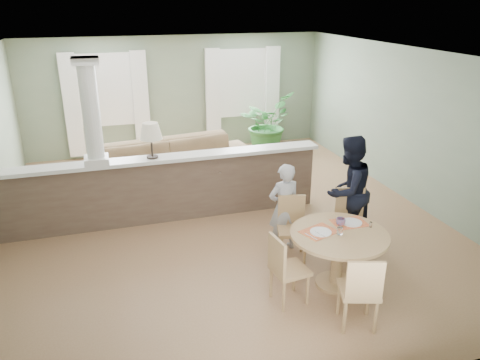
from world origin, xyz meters
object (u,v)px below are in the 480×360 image
object	(u,v)px
child_person	(284,208)
man_person	(348,191)
chair_near	(361,289)
chair_side	(285,267)
houseplant	(266,123)
chair_far_man	(350,218)
chair_far_boy	(292,224)
sofa	(173,168)
dining_table	(338,244)

from	to	relation	value
child_person	man_person	xyz separation A→B (m)	(0.97, -0.09, 0.17)
chair_near	chair_side	bearing A→B (deg)	-31.60
houseplant	chair_far_man	bearing A→B (deg)	-95.35
chair_far_man	man_person	size ratio (longest dim) A/B	0.57
houseplant	chair_far_boy	size ratio (longest dim) A/B	1.59
chair_far_man	chair_side	bearing A→B (deg)	-130.46
chair_far_boy	chair_near	world-z (taller)	chair_near
sofa	child_person	size ratio (longest dim) A/B	2.48
chair_far_boy	chair_near	distance (m)	1.71
dining_table	chair_side	world-z (taller)	chair_side
chair_far_boy	chair_near	bearing A→B (deg)	-71.13
dining_table	chair_far_boy	distance (m)	0.90
sofa	child_person	distance (m)	2.88
chair_far_man	chair_near	distance (m)	1.75
chair_far_man	chair_side	size ratio (longest dim) A/B	1.06
chair_side	man_person	world-z (taller)	man_person
chair_near	dining_table	bearing A→B (deg)	-84.60
houseplant	chair_near	size ratio (longest dim) A/B	1.53
dining_table	man_person	xyz separation A→B (m)	(0.66, 0.98, 0.25)
dining_table	chair_side	xyz separation A→B (m)	(-0.79, -0.16, -0.10)
chair_far_boy	man_person	distance (m)	1.00
chair_near	sofa	bearing A→B (deg)	-56.72
chair_near	child_person	world-z (taller)	child_person
chair_near	man_person	bearing A→B (deg)	-97.20
child_person	man_person	distance (m)	0.99
houseplant	man_person	xyz separation A→B (m)	(-0.38, -4.56, 0.13)
dining_table	child_person	world-z (taller)	child_person
chair_far_boy	chair_near	xyz separation A→B (m)	(0.09, -1.71, 0.02)
sofa	chair_side	world-z (taller)	sofa
chair_far_man	chair_side	world-z (taller)	chair_far_man
child_person	dining_table	bearing A→B (deg)	100.87
sofa	houseplant	xyz separation A→B (m)	(2.52, 1.85, 0.23)
chair_far_man	chair_near	size ratio (longest dim) A/B	1.02
houseplant	child_person	xyz separation A→B (m)	(-1.35, -4.47, -0.05)
man_person	chair_far_man	bearing A→B (deg)	52.07
chair_near	man_person	world-z (taller)	man_person
dining_table	child_person	bearing A→B (deg)	106.30
child_person	man_person	size ratio (longest dim) A/B	0.79
dining_table	chair_far_boy	size ratio (longest dim) A/B	1.38
dining_table	houseplant	bearing A→B (deg)	79.43
chair_far_man	chair_far_boy	bearing A→B (deg)	-171.97
houseplant	chair_side	world-z (taller)	houseplant
chair_far_man	dining_table	bearing A→B (deg)	-112.15
houseplant	dining_table	world-z (taller)	houseplant
houseplant	chair_far_man	world-z (taller)	houseplant
chair_side	child_person	size ratio (longest dim) A/B	0.67
chair_far_man	chair_near	world-z (taller)	chair_far_man
sofa	child_person	xyz separation A→B (m)	(1.18, -2.62, 0.18)
dining_table	chair_far_man	world-z (taller)	chair_far_man
man_person	sofa	bearing A→B (deg)	-73.90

